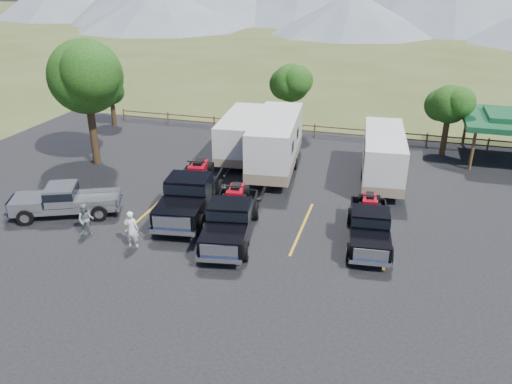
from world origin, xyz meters
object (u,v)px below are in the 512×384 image
(person_a, at_px, (131,229))
(trailer_right, at_px, (383,157))
(rig_left, at_px, (191,192))
(rig_right, at_px, (369,224))
(trailer_center, at_px, (276,143))
(tree_big_nw, at_px, (85,77))
(trailer_left, at_px, (241,136))
(person_b, at_px, (86,220))
(rig_center, at_px, (231,217))
(pickup_silver, at_px, (65,200))

(person_a, bearing_deg, trailer_right, -146.70)
(rig_left, bearing_deg, rig_right, -12.07)
(trailer_center, relative_size, person_a, 5.53)
(tree_big_nw, relative_size, trailer_left, 0.95)
(rig_left, height_order, trailer_left, trailer_left)
(person_a, bearing_deg, trailer_left, -108.24)
(trailer_center, height_order, person_b, trailer_center)
(rig_left, relative_size, rig_right, 1.25)
(rig_center, height_order, trailer_center, trailer_center)
(tree_big_nw, distance_m, pickup_silver, 8.93)
(trailer_right, relative_size, person_a, 4.86)
(trailer_center, bearing_deg, person_b, -127.36)
(tree_big_nw, height_order, trailer_right, tree_big_nw)
(rig_right, distance_m, person_b, 13.11)
(trailer_left, height_order, trailer_center, trailer_center)
(rig_left, distance_m, rig_right, 9.03)
(rig_left, distance_m, trailer_left, 8.52)
(trailer_left, relative_size, pickup_silver, 1.46)
(rig_left, bearing_deg, person_b, -143.46)
(tree_big_nw, height_order, trailer_center, tree_big_nw)
(rig_left, xyz_separation_m, person_a, (-1.12, -4.10, -0.21))
(trailer_right, bearing_deg, person_a, -137.94)
(trailer_right, bearing_deg, trailer_left, 164.71)
(tree_big_nw, distance_m, trailer_left, 10.23)
(trailer_right, distance_m, person_a, 14.96)
(person_a, bearing_deg, rig_right, -174.22)
(trailer_center, bearing_deg, person_a, -115.33)
(rig_right, xyz_separation_m, person_a, (-10.13, -3.52, 0.00))
(tree_big_nw, xyz_separation_m, trailer_left, (8.65, 3.66, -4.06))
(pickup_silver, xyz_separation_m, person_b, (2.17, -1.51, -0.07))
(tree_big_nw, xyz_separation_m, rig_right, (17.71, -5.43, -4.68))
(rig_center, relative_size, person_b, 4.03)
(person_a, bearing_deg, rig_left, -118.68)
(tree_big_nw, xyz_separation_m, pickup_silver, (2.81, -7.05, -4.71))
(trailer_center, relative_size, person_b, 6.21)
(tree_big_nw, distance_m, person_a, 12.62)
(person_b, bearing_deg, rig_right, -8.65)
(rig_center, bearing_deg, person_b, -174.16)
(rig_right, relative_size, trailer_center, 0.57)
(rig_center, distance_m, pickup_silver, 8.70)
(rig_right, relative_size, person_a, 3.18)
(trailer_right, xyz_separation_m, person_a, (-10.26, -10.87, -0.67))
(tree_big_nw, height_order, person_b, tree_big_nw)
(rig_right, xyz_separation_m, trailer_center, (-6.30, 7.44, 0.89))
(trailer_right, bearing_deg, rig_right, -95.60)
(pickup_silver, bearing_deg, rig_right, 72.10)
(person_b, bearing_deg, trailer_center, 36.22)
(tree_big_nw, relative_size, rig_right, 1.40)
(rig_center, relative_size, trailer_center, 0.65)
(tree_big_nw, height_order, rig_center, tree_big_nw)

